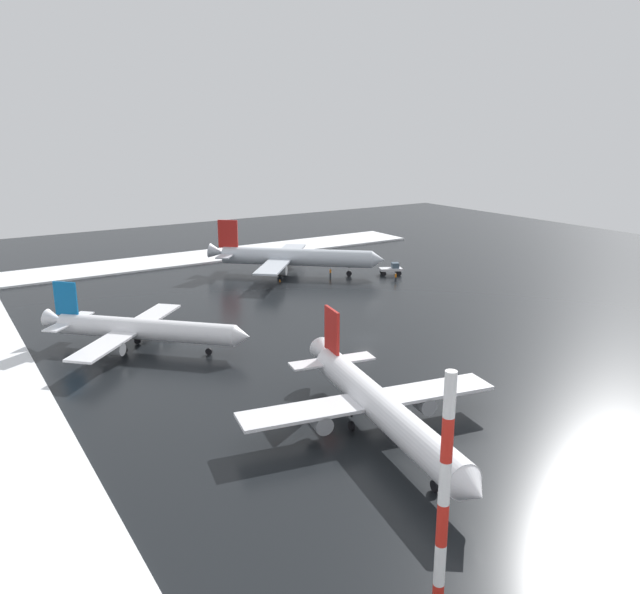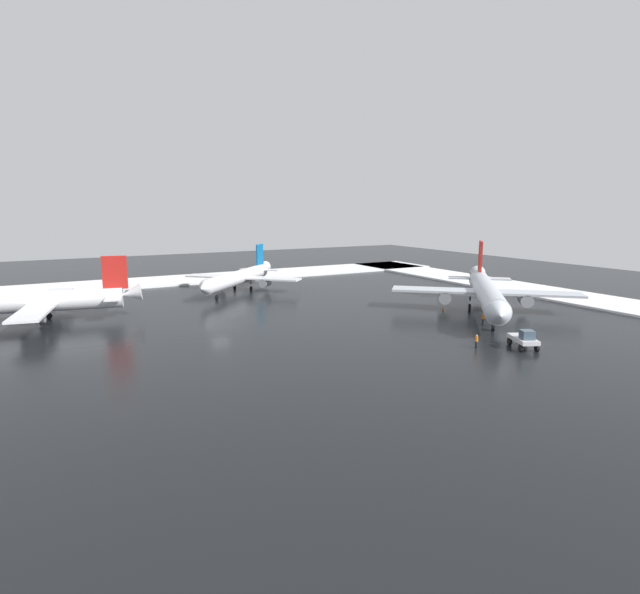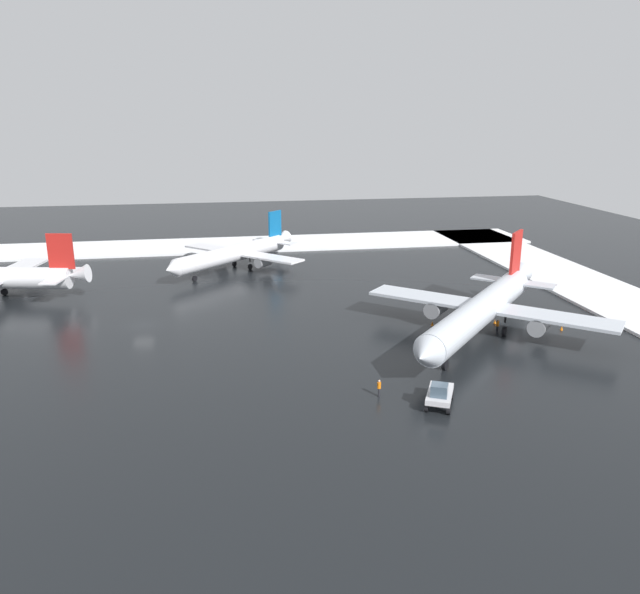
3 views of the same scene
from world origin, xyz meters
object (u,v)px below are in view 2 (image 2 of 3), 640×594
object	(u,v)px
airplane_distant_tail	(486,292)
traffic_cone_wingtip_side	(527,305)
ground_crew_near_tug	(483,318)
ground_crew_by_nose_gear	(491,305)
traffic_cone_near_nose	(481,305)
pushback_tug	(524,339)
ground_crew_beside_wing	(476,340)
airplane_foreground_jet	(239,277)
airplane_parked_starboard	(29,302)
traffic_cone_mid_line	(443,309)

from	to	relation	value
airplane_distant_tail	traffic_cone_wingtip_side	world-z (taller)	airplane_distant_tail
ground_crew_near_tug	traffic_cone_wingtip_side	size ratio (longest dim) A/B	3.11
ground_crew_by_nose_gear	traffic_cone_near_nose	xyz separation A→B (m)	(-1.24, -3.31, -0.70)
pushback_tug	traffic_cone_near_nose	distance (m)	26.82
ground_crew_beside_wing	pushback_tug	bearing A→B (deg)	168.22
airplane_foreground_jet	airplane_distant_tail	bearing A→B (deg)	79.80
airplane_distant_tail	pushback_tug	xyz separation A→B (m)	(11.52, 17.07, -2.35)
airplane_distant_tail	ground_crew_by_nose_gear	distance (m)	4.15
ground_crew_by_nose_gear	traffic_cone_wingtip_side	bearing A→B (deg)	166.54
airplane_parked_starboard	airplane_foreground_jet	world-z (taller)	airplane_parked_starboard
airplane_distant_tail	traffic_cone_wingtip_side	size ratio (longest dim) A/B	54.65
pushback_tug	traffic_cone_wingtip_side	world-z (taller)	pushback_tug
ground_crew_beside_wing	ground_crew_near_tug	bearing A→B (deg)	-120.26
airplane_distant_tail	traffic_cone_wingtip_side	xyz separation A→B (m)	(-11.25, -0.84, -3.36)
pushback_tug	ground_crew_by_nose_gear	world-z (taller)	pushback_tug
ground_crew_beside_wing	airplane_distant_tail	bearing A→B (deg)	-119.70
traffic_cone_near_nose	ground_crew_near_tug	bearing A→B (deg)	44.66
traffic_cone_near_nose	traffic_cone_wingtip_side	bearing A→B (deg)	151.58
pushback_tug	traffic_cone_wingtip_side	size ratio (longest dim) A/B	9.27
airplane_distant_tail	ground_crew_by_nose_gear	size ratio (longest dim) A/B	17.58
ground_crew_by_nose_gear	traffic_cone_mid_line	distance (m)	8.11
pushback_tug	ground_crew_beside_wing	xyz separation A→B (m)	(4.94, -3.04, -0.31)
ground_crew_by_nose_gear	traffic_cone_near_nose	distance (m)	3.61
airplane_parked_starboard	traffic_cone_wingtip_side	size ratio (longest dim) A/B	59.78
airplane_distant_tail	ground_crew_beside_wing	xyz separation A→B (m)	(16.46, 14.02, -2.67)
pushback_tug	traffic_cone_near_nose	bearing A→B (deg)	170.26
ground_crew_beside_wing	traffic_cone_wingtip_side	distance (m)	31.45
ground_crew_by_nose_gear	airplane_distant_tail	bearing A→B (deg)	16.36
ground_crew_beside_wing	traffic_cone_mid_line	world-z (taller)	ground_crew_beside_wing
airplane_foreground_jet	ground_crew_near_tug	world-z (taller)	airplane_foreground_jet
airplane_foreground_jet	traffic_cone_mid_line	size ratio (longest dim) A/B	43.29
ground_crew_beside_wing	traffic_cone_mid_line	distance (m)	22.99
traffic_cone_wingtip_side	ground_crew_beside_wing	bearing A→B (deg)	28.22
airplane_parked_starboard	traffic_cone_near_nose	bearing A→B (deg)	172.51
traffic_cone_wingtip_side	airplane_foreground_jet	bearing A→B (deg)	-45.18
ground_crew_by_nose_gear	traffic_cone_near_nose	bearing A→B (deg)	-120.25
ground_crew_beside_wing	traffic_cone_near_nose	distance (m)	27.82
airplane_distant_tail	airplane_parked_starboard	size ratio (longest dim) A/B	0.91
airplane_distant_tail	ground_crew_near_tug	bearing A→B (deg)	-7.03
airplane_foreground_jet	ground_crew_near_tug	distance (m)	50.63
airplane_foreground_jet	traffic_cone_wingtip_side	world-z (taller)	airplane_foreground_jet
traffic_cone_near_nose	traffic_cone_wingtip_side	size ratio (longest dim) A/B	1.00
airplane_parked_starboard	ground_crew_by_nose_gear	bearing A→B (deg)	169.74
airplane_distant_tail	airplane_foreground_jet	size ratio (longest dim) A/B	1.26
airplane_distant_tail	traffic_cone_near_nose	bearing A→B (deg)	-179.43
airplane_distant_tail	ground_crew_beside_wing	bearing A→B (deg)	-7.95
airplane_foreground_jet	pushback_tug	xyz separation A→B (m)	(-16.41, 57.34, -1.70)
airplane_parked_starboard	ground_crew_near_tug	bearing A→B (deg)	161.63
airplane_parked_starboard	traffic_cone_near_nose	size ratio (longest dim) A/B	59.78
traffic_cone_near_nose	airplane_foreground_jet	bearing A→B (deg)	-47.99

